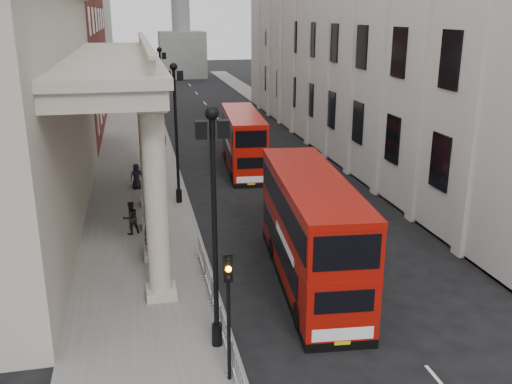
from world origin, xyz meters
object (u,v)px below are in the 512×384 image
lamp_post_south (214,215)px  bus_near (311,229)px  pedestrian_b (131,218)px  lamp_post_north (161,90)px  bus_far (243,140)px  lamp_post_mid (176,124)px  pedestrian_a (149,234)px  traffic_light (228,294)px  pedestrian_c (136,176)px

lamp_post_south → bus_near: lamp_post_south is taller
bus_near → pedestrian_b: bus_near is taller
lamp_post_north → bus_far: (5.33, -8.86, -2.70)m
bus_far → bus_near: bearing=-87.6°
lamp_post_mid → pedestrian_a: bearing=-105.8°
lamp_post_north → lamp_post_mid: bearing=-90.0°
bus_near → bus_far: size_ratio=1.11×
bus_near → pedestrian_a: 8.29m
bus_near → pedestrian_b: (-7.51, 7.02, -1.45)m
bus_far → pedestrian_a: 15.98m
lamp_post_north → traffic_light: size_ratio=1.93×
lamp_post_south → pedestrian_c: lamp_post_south is taller
bus_near → pedestrian_c: bearing=120.2°
traffic_light → bus_near: bearing=54.1°
bus_near → pedestrian_b: size_ratio=6.27×
lamp_post_mid → pedestrian_c: 5.77m
traffic_light → bus_near: bus_near is taller
bus_near → traffic_light: bearing=-120.9°
bus_near → bus_far: 18.89m
lamp_post_mid → bus_near: lamp_post_mid is taller
lamp_post_north → bus_near: 28.23m
pedestrian_b → lamp_post_mid: bearing=-148.5°
pedestrian_a → lamp_post_south: bearing=-104.7°
lamp_post_south → traffic_light: bearing=-87.2°
lamp_post_north → pedestrian_b: size_ratio=4.72×
pedestrian_b → pedestrian_c: (0.39, 8.11, -0.05)m
lamp_post_south → bus_far: 23.90m
lamp_post_south → pedestrian_c: (-2.47, 19.39, -3.96)m
pedestrian_b → pedestrian_c: size_ratio=1.06×
pedestrian_a → pedestrian_b: size_ratio=0.93×
lamp_post_south → bus_near: 6.77m
lamp_post_mid → bus_far: bearing=53.2°
traffic_light → pedestrian_b: traffic_light is taller
lamp_post_north → pedestrian_a: lamp_post_north is taller
lamp_post_south → pedestrian_a: bearing=102.5°
lamp_post_mid → pedestrian_a: lamp_post_mid is taller
pedestrian_a → pedestrian_b: pedestrian_b is taller
traffic_light → pedestrian_a: (-2.09, 11.01, -2.17)m
lamp_post_north → bus_far: 10.69m
traffic_light → lamp_post_mid: bearing=90.3°
lamp_post_north → bus_far: lamp_post_north is taller
lamp_post_south → lamp_post_mid: 16.00m
lamp_post_mid → traffic_light: bearing=-89.7°
bus_far → pedestrian_c: (-7.81, -3.75, -1.26)m
traffic_light → bus_near: 7.78m
lamp_post_north → bus_near: (4.65, -27.74, -2.46)m
traffic_light → bus_far: traffic_light is taller
bus_near → lamp_post_south: bearing=-132.5°
lamp_post_south → pedestrian_b: lamp_post_south is taller
lamp_post_mid → lamp_post_north: (0.00, 16.00, 0.00)m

